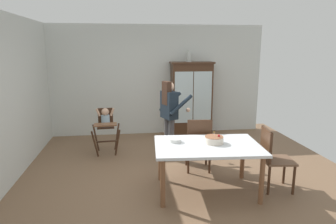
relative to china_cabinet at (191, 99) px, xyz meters
name	(u,v)px	position (x,y,z in m)	size (l,w,h in m)	color
ground_plane	(173,174)	(-0.82, -2.37, -0.91)	(6.24, 6.24, 0.00)	brown
wall_back	(157,80)	(-0.82, 0.26, 0.44)	(5.32, 0.06, 2.70)	silver
wall_left	(3,101)	(-3.45, -2.37, 0.44)	(0.06, 5.32, 2.70)	silver
china_cabinet	(191,99)	(0.00, 0.00, 0.00)	(1.04, 0.48, 1.81)	#422819
ceramic_vase	(189,57)	(-0.07, 0.00, 1.02)	(0.13, 0.13, 0.27)	#B2B7B2
high_chair_with_toddler	(106,122)	(-2.03, -1.13, -0.26)	(0.60, 0.70, 0.95)	#422819
adult_person	(170,111)	(-0.78, -1.63, 0.06)	(0.63, 0.62, 1.53)	#47474C
dining_table	(207,150)	(-0.42, -3.05, -0.26)	(1.62, 1.15, 0.74)	silver
birthday_cake	(214,140)	(-0.31, -3.01, -0.12)	(0.28, 0.28, 0.19)	beige
serving_bowl	(175,140)	(-0.87, -2.87, -0.14)	(0.18, 0.18, 0.06)	silver
dining_chair_far_side	(199,141)	(-0.37, -2.32, -0.36)	(0.49, 0.49, 0.96)	#422819
dining_chair_right_end	(272,155)	(0.57, -3.12, -0.36)	(0.49, 0.49, 0.96)	#422819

